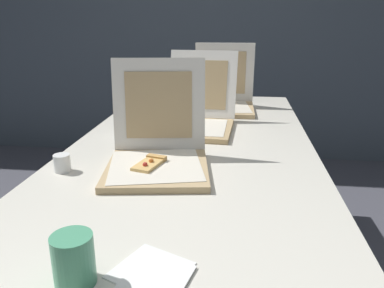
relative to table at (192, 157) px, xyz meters
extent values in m
cube|color=#4C5660|center=(0.00, 1.99, 0.61)|extent=(10.00, 0.10, 2.60)
cube|color=silver|center=(0.00, 0.00, 0.03)|extent=(0.96, 2.08, 0.03)
cylinder|color=gray|center=(-0.41, 0.97, -0.34)|extent=(0.04, 0.04, 0.71)
cylinder|color=gray|center=(0.41, 0.97, -0.34)|extent=(0.04, 0.04, 0.71)
cube|color=tan|center=(-0.08, -0.29, 0.06)|extent=(0.38, 0.38, 0.02)
cube|color=silver|center=(-0.09, -0.28, 0.07)|extent=(0.36, 0.36, 0.00)
cube|color=white|center=(-0.11, -0.11, 0.23)|extent=(0.33, 0.09, 0.33)
cube|color=tan|center=(-0.11, -0.11, 0.23)|extent=(0.24, 0.06, 0.24)
cube|color=#E0B266|center=(-0.11, -0.29, 0.07)|extent=(0.09, 0.13, 0.01)
cube|color=tan|center=(-0.09, -0.23, 0.08)|extent=(0.07, 0.04, 0.02)
sphere|color=orange|center=(-0.10, -0.28, 0.08)|extent=(0.02, 0.02, 0.02)
sphere|color=red|center=(-0.11, -0.32, 0.08)|extent=(0.02, 0.02, 0.02)
cube|color=tan|center=(-0.01, 0.20, 0.06)|extent=(0.35, 0.35, 0.02)
cube|color=silver|center=(-0.01, 0.20, 0.07)|extent=(0.29, 0.29, 0.00)
cube|color=white|center=(0.00, 0.42, 0.22)|extent=(0.34, 0.14, 0.31)
cube|color=tan|center=(0.00, 0.42, 0.22)|extent=(0.24, 0.10, 0.23)
cylinder|color=white|center=(-0.02, 0.24, 0.10)|extent=(0.03, 0.03, 0.00)
cylinder|color=white|center=(-0.01, 0.24, 0.08)|extent=(0.01, 0.00, 0.03)
cylinder|color=white|center=(-0.02, 0.24, 0.08)|extent=(0.00, 0.00, 0.03)
cylinder|color=white|center=(-0.02, 0.23, 0.08)|extent=(0.00, 0.00, 0.03)
cube|color=tan|center=(0.10, 0.61, 0.06)|extent=(0.34, 0.34, 0.02)
cube|color=silver|center=(0.09, 0.61, 0.07)|extent=(0.32, 0.32, 0.00)
cube|color=white|center=(0.09, 0.77, 0.23)|extent=(0.33, 0.03, 0.33)
cube|color=tan|center=(0.09, 0.76, 0.23)|extent=(0.24, 0.02, 0.24)
cylinder|color=white|center=(0.10, 0.58, 0.10)|extent=(0.03, 0.03, 0.00)
cylinder|color=white|center=(0.10, 0.58, 0.08)|extent=(0.01, 0.00, 0.03)
cylinder|color=white|center=(0.09, 0.59, 0.08)|extent=(0.01, 0.00, 0.03)
cylinder|color=white|center=(0.09, 0.57, 0.08)|extent=(0.01, 0.00, 0.03)
cylinder|color=white|center=(-0.39, -0.31, 0.08)|extent=(0.05, 0.05, 0.06)
cylinder|color=white|center=(-0.31, 0.07, 0.08)|extent=(0.05, 0.05, 0.06)
cylinder|color=#4C9E75|center=(-0.12, -0.85, 0.10)|extent=(0.08, 0.08, 0.10)
cube|color=white|center=(0.01, -0.79, 0.05)|extent=(0.18, 0.18, 0.00)
cube|color=white|center=(0.03, -0.82, 0.05)|extent=(0.15, 0.15, 0.00)
camera|label=1|loc=(0.18, -1.42, 0.53)|focal=35.50mm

